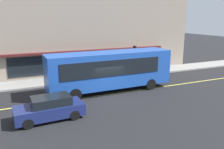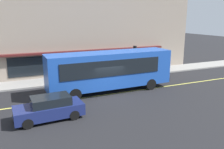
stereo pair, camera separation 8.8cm
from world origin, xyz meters
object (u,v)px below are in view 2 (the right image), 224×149
(car_navy, at_px, (50,108))
(bus, at_px, (111,69))
(traffic_light, at_px, (135,53))
(pedestrian_near_storefront, at_px, (169,62))

(car_navy, bearing_deg, bus, 33.04)
(traffic_light, height_order, car_navy, traffic_light)
(bus, xyz_separation_m, traffic_light, (4.73, 4.15, 0.55))
(traffic_light, bearing_deg, pedestrian_near_storefront, -1.41)
(bus, xyz_separation_m, car_navy, (-5.91, -3.85, -1.24))
(bus, height_order, traffic_light, bus)
(bus, relative_size, car_navy, 2.55)
(bus, distance_m, traffic_light, 6.31)
(pedestrian_near_storefront, bearing_deg, car_navy, -152.59)
(traffic_light, distance_m, pedestrian_near_storefront, 4.75)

